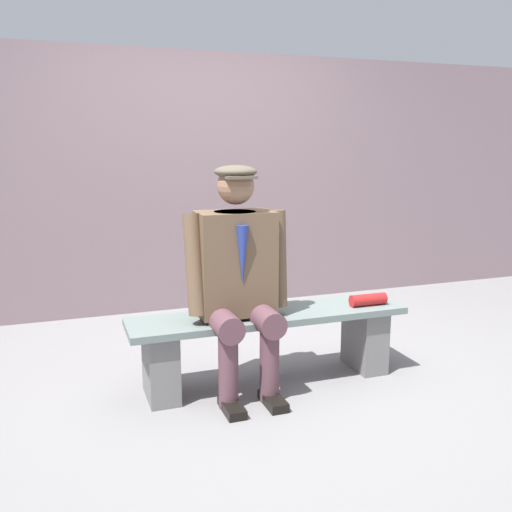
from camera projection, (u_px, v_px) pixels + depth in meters
name	position (u px, v px, depth m)	size (l,w,h in m)	color
ground_plane	(269.00, 381.00, 3.42)	(30.00, 30.00, 0.00)	slate
bench	(269.00, 338.00, 3.37)	(1.69, 0.38, 0.44)	slate
seated_man	(238.00, 272.00, 3.17)	(0.60, 0.55, 1.31)	brown
rolled_magazine	(368.00, 300.00, 3.48)	(0.07, 0.07, 0.24)	#B21E1E
stadium_wall	(195.00, 183.00, 4.91)	(12.00, 0.24, 2.19)	gray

